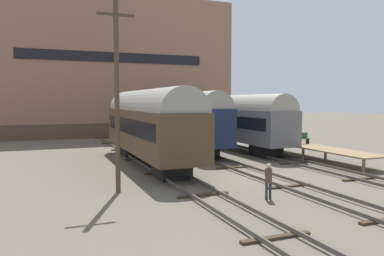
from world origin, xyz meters
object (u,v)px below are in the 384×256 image
utility_pole (117,89)px  bench (301,138)px  person_worker (269,178)px  train_car_grey (236,118)px  train_car_navy (181,117)px  train_car_brown (149,122)px

utility_pole → bench: bearing=22.5°
person_worker → utility_pole: bearing=147.7°
train_car_grey → train_car_navy: size_ratio=0.95×
train_car_navy → person_worker: size_ratio=9.91×
bench → person_worker: size_ratio=0.84×
train_car_grey → bench: size_ratio=11.28×
train_car_brown → utility_pole: utility_pole is taller
train_car_grey → person_worker: (-7.37, -16.70, -1.91)m
train_car_grey → bench: bearing=-65.5°
train_car_brown → person_worker: 11.81m
bench → utility_pole: (-16.29, -6.73, 3.58)m
train_car_brown → person_worker: bearing=-77.5°
train_car_grey → train_car_brown: 11.24m
train_car_grey → bench: 6.82m
train_car_navy → utility_pole: utility_pole is taller
bench → person_worker: bearing=-133.6°
train_car_navy → utility_pole: size_ratio=1.68×
utility_pole → train_car_brown: bearing=64.1°
person_worker → utility_pole: 8.35m
train_car_navy → person_worker: train_car_navy is taller
train_car_brown → utility_pole: 8.55m
train_car_navy → train_car_brown: bearing=-125.2°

